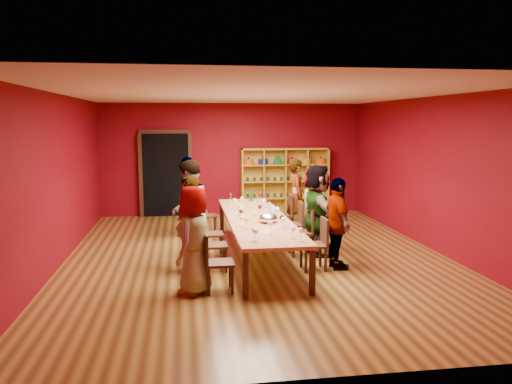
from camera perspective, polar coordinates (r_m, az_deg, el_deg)
room_shell at (r=9.13m, az=0.13°, el=1.70°), size 7.10×9.10×3.04m
tasting_table at (r=9.25m, az=0.13°, el=-3.24°), size 1.10×4.50×0.75m
doorway at (r=13.49m, az=-10.26°, el=2.02°), size 1.40×0.17×2.30m
shelving_unit at (r=13.65m, az=3.27°, el=1.62°), size 2.40×0.40×1.80m
chair_person_left_0 at (r=7.46m, az=-4.81°, el=-7.64°), size 0.42×0.42×0.89m
person_left_0 at (r=7.38m, az=-7.06°, el=-5.46°), size 0.71×0.88×1.59m
chair_person_left_1 at (r=8.51m, az=-5.26°, el=-5.69°), size 0.42×0.42×0.89m
person_left_1 at (r=8.43m, az=-7.71°, el=-3.67°), size 0.44×0.59×1.62m
chair_person_left_2 at (r=9.35m, az=-5.55°, el=-4.43°), size 0.42×0.42×0.89m
person_left_2 at (r=9.26m, az=-7.69°, el=-1.97°), size 0.64×0.96×1.82m
chair_person_left_4 at (r=11.17m, az=-6.02°, el=-2.39°), size 0.42×0.42×0.89m
person_left_4 at (r=11.10m, az=-7.71°, el=-0.49°), size 0.77×1.12×1.75m
chair_person_right_1 at (r=8.58m, az=7.11°, el=-5.59°), size 0.42×0.42×0.89m
person_right_1 at (r=8.61m, az=9.27°, el=-3.59°), size 0.48×0.95×1.58m
chair_person_right_2 at (r=9.49m, az=5.56°, el=-4.25°), size 0.42×0.42×0.89m
person_right_2 at (r=9.48m, az=7.03°, el=-2.04°), size 0.59×1.63×1.72m
chair_person_right_3 at (r=10.20m, az=4.55°, el=-3.36°), size 0.42×0.42×0.89m
person_right_3 at (r=10.24m, az=6.58°, el=-1.72°), size 0.57×0.84×1.56m
chair_person_right_4 at (r=11.21m, az=3.36°, el=-2.32°), size 0.42×0.42×0.89m
person_right_4 at (r=11.21m, az=4.65°, el=-0.53°), size 0.48×0.64×1.69m
wine_glass_0 at (r=7.91m, az=1.66°, el=-3.70°), size 0.08×0.08×0.21m
wine_glass_1 at (r=11.18m, az=0.44°, el=-0.29°), size 0.08×0.08×0.19m
wine_glass_2 at (r=10.52m, az=-1.60°, el=-0.81°), size 0.08×0.08×0.19m
wine_glass_3 at (r=9.09m, az=-1.70°, el=-2.27°), size 0.07×0.07×0.18m
wine_glass_4 at (r=8.25m, az=-1.06°, el=-3.24°), size 0.08×0.08×0.20m
wine_glass_5 at (r=9.29m, az=2.03°, el=-1.93°), size 0.08×0.08×0.21m
wine_glass_6 at (r=7.44m, az=5.17°, el=-4.49°), size 0.08×0.08×0.21m
wine_glass_7 at (r=9.54m, az=0.44°, el=-1.75°), size 0.08×0.08×0.19m
wine_glass_8 at (r=7.44m, az=-0.20°, el=-4.44°), size 0.08×0.08×0.21m
wine_glass_9 at (r=9.94m, az=-2.16°, el=-1.41°), size 0.07×0.07×0.18m
wine_glass_10 at (r=8.33m, az=3.14°, el=-3.22°), size 0.07×0.07×0.19m
wine_glass_11 at (r=8.46m, az=-1.60°, el=-3.08°), size 0.07×0.07×0.18m
wine_glass_12 at (r=9.21m, az=-1.74°, el=-2.09°), size 0.08×0.08×0.19m
wine_glass_13 at (r=8.48m, az=2.96°, el=-2.97°), size 0.08×0.08×0.20m
wine_glass_14 at (r=10.18m, az=1.32°, el=-1.03°), size 0.09×0.09×0.21m
wine_glass_15 at (r=10.16m, az=-2.46°, el=-1.04°), size 0.09×0.09×0.21m
wine_glass_16 at (r=9.10m, az=2.46°, el=-2.09°), size 0.09×0.09×0.22m
wine_glass_17 at (r=10.83m, az=-2.95°, el=-0.46°), size 0.09×0.09×0.22m
wine_glass_18 at (r=10.85m, az=0.51°, el=-0.45°), size 0.09×0.09×0.22m
wine_glass_19 at (r=10.07m, az=0.93°, el=-1.12°), size 0.09×0.09×0.21m
wine_glass_20 at (r=7.37m, az=-0.04°, el=-4.61°), size 0.08×0.08×0.20m
wine_glass_21 at (r=8.79m, az=-0.16°, el=-2.63°), size 0.07×0.07×0.18m
wine_glass_22 at (r=7.61m, az=4.25°, el=-4.27°), size 0.08×0.08×0.19m
spittoon_bowl at (r=8.77m, az=1.38°, el=-3.01°), size 0.33×0.33×0.18m
carafe_a at (r=9.41m, az=-1.75°, el=-2.07°), size 0.11×0.11×0.24m
carafe_b at (r=8.95m, az=2.04°, el=-2.58°), size 0.11×0.11×0.24m
wine_bottle at (r=11.15m, az=-0.56°, el=-0.49°), size 0.09×0.09×0.28m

